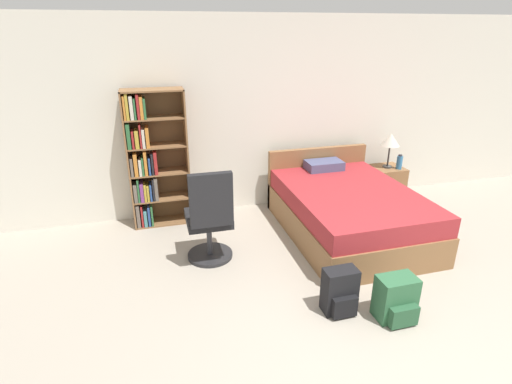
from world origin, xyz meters
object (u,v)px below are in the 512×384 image
(water_bottle, at_px, (399,162))
(backpack_green, at_px, (396,299))
(table_lamp, at_px, (391,141))
(bookshelf, at_px, (150,160))
(office_chair, at_px, (210,220))
(backpack_black, at_px, (340,292))
(nightstand, at_px, (386,183))
(bed, at_px, (347,210))

(water_bottle, distance_m, backpack_green, 2.78)
(water_bottle, bearing_deg, backpack_green, -123.39)
(table_lamp, bearing_deg, bookshelf, 178.08)
(water_bottle, relative_size, backpack_green, 0.52)
(office_chair, height_order, backpack_black, office_chair)
(nightstand, relative_size, table_lamp, 1.01)
(bookshelf, distance_m, nightstand, 3.44)
(nightstand, xyz_separation_m, table_lamp, (-0.02, -0.00, 0.66))
(office_chair, height_order, nightstand, office_chair)
(table_lamp, xyz_separation_m, backpack_green, (-1.39, -2.40, -0.72))
(table_lamp, height_order, backpack_black, table_lamp)
(bed, distance_m, backpack_black, 1.60)
(bookshelf, bearing_deg, nightstand, -1.88)
(bookshelf, distance_m, backpack_green, 3.27)
(water_bottle, bearing_deg, nightstand, 133.58)
(backpack_green, bearing_deg, bed, 78.03)
(bookshelf, xyz_separation_m, nightstand, (3.38, -0.11, -0.62))
(bed, relative_size, office_chair, 1.89)
(backpack_green, bearing_deg, table_lamp, 59.91)
(bed, relative_size, table_lamp, 4.10)
(table_lamp, bearing_deg, backpack_black, -129.92)
(backpack_green, distance_m, backpack_black, 0.49)
(nightstand, height_order, water_bottle, water_bottle)
(nightstand, bearing_deg, backpack_black, -130.19)
(backpack_black, bearing_deg, office_chair, 130.45)
(table_lamp, bearing_deg, nightstand, 4.62)
(bookshelf, distance_m, bed, 2.55)
(bed, distance_m, table_lamp, 1.45)
(table_lamp, height_order, water_bottle, table_lamp)
(bed, bearing_deg, backpack_black, -119.19)
(backpack_black, bearing_deg, bed, 60.81)
(table_lamp, bearing_deg, bed, -142.92)
(bed, distance_m, backpack_green, 1.65)
(table_lamp, bearing_deg, water_bottle, -41.08)
(office_chair, height_order, backpack_green, office_chair)
(office_chair, bearing_deg, backpack_black, -49.55)
(bookshelf, xyz_separation_m, table_lamp, (3.36, -0.11, 0.04))
(table_lamp, xyz_separation_m, backpack_black, (-1.83, -2.19, -0.71))
(office_chair, xyz_separation_m, backpack_black, (0.98, -1.15, -0.31))
(office_chair, xyz_separation_m, backpack_green, (1.42, -1.37, -0.32))
(nightstand, bearing_deg, bed, -143.36)
(bookshelf, bearing_deg, bed, -21.44)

